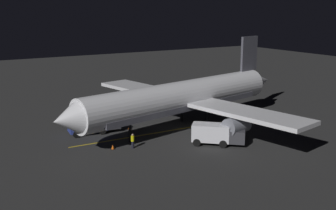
{
  "coord_description": "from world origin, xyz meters",
  "views": [
    {
      "loc": [
        -44.94,
        28.91,
        15.93
      ],
      "look_at": [
        0.0,
        2.0,
        3.5
      ],
      "focal_mm": 44.11,
      "sensor_mm": 36.0,
      "label": 1
    }
  ],
  "objects_px": {
    "airliner": "(184,98)",
    "ground_crew_worker": "(133,141)",
    "traffic_cone_near_left": "(89,121)",
    "baggage_truck": "(92,124)",
    "traffic_cone_under_wing": "(113,147)",
    "traffic_cone_near_right": "(129,128)",
    "catering_truck": "(216,134)"
  },
  "relations": [
    {
      "from": "catering_truck",
      "to": "traffic_cone_under_wing",
      "type": "distance_m",
      "value": 12.2
    },
    {
      "from": "traffic_cone_under_wing",
      "to": "traffic_cone_near_left",
      "type": "bearing_deg",
      "value": -7.85
    },
    {
      "from": "airliner",
      "to": "traffic_cone_near_left",
      "type": "xyz_separation_m",
      "value": [
        8.86,
        10.17,
        -3.91
      ]
    },
    {
      "from": "traffic_cone_near_left",
      "to": "traffic_cone_under_wing",
      "type": "distance_m",
      "value": 12.11
    },
    {
      "from": "baggage_truck",
      "to": "traffic_cone_near_right",
      "type": "xyz_separation_m",
      "value": [
        -0.81,
        -4.92,
        -1.01
      ]
    },
    {
      "from": "traffic_cone_near_left",
      "to": "traffic_cone_under_wing",
      "type": "bearing_deg",
      "value": 172.15
    },
    {
      "from": "baggage_truck",
      "to": "ground_crew_worker",
      "type": "bearing_deg",
      "value": -166.18
    },
    {
      "from": "baggage_truck",
      "to": "traffic_cone_under_wing",
      "type": "relative_size",
      "value": 12.27
    },
    {
      "from": "baggage_truck",
      "to": "traffic_cone_under_wing",
      "type": "xyz_separation_m",
      "value": [
        -7.02,
        0.2,
        -1.01
      ]
    },
    {
      "from": "airliner",
      "to": "traffic_cone_near_left",
      "type": "distance_m",
      "value": 14.05
    },
    {
      "from": "ground_crew_worker",
      "to": "traffic_cone_near_right",
      "type": "height_order",
      "value": "ground_crew_worker"
    },
    {
      "from": "airliner",
      "to": "ground_crew_worker",
      "type": "height_order",
      "value": "airliner"
    },
    {
      "from": "ground_crew_worker",
      "to": "traffic_cone_under_wing",
      "type": "height_order",
      "value": "ground_crew_worker"
    },
    {
      "from": "ground_crew_worker",
      "to": "traffic_cone_near_right",
      "type": "relative_size",
      "value": 3.16
    },
    {
      "from": "airliner",
      "to": "ground_crew_worker",
      "type": "relative_size",
      "value": 21.99
    },
    {
      "from": "baggage_truck",
      "to": "traffic_cone_near_right",
      "type": "bearing_deg",
      "value": -99.38
    },
    {
      "from": "traffic_cone_near_right",
      "to": "traffic_cone_under_wing",
      "type": "relative_size",
      "value": 1.0
    },
    {
      "from": "baggage_truck",
      "to": "traffic_cone_near_left",
      "type": "xyz_separation_m",
      "value": [
        4.98,
        -1.45,
        -1.01
      ]
    },
    {
      "from": "catering_truck",
      "to": "traffic_cone_under_wing",
      "type": "bearing_deg",
      "value": 66.86
    },
    {
      "from": "baggage_truck",
      "to": "ground_crew_worker",
      "type": "relative_size",
      "value": 3.88
    },
    {
      "from": "traffic_cone_near_left",
      "to": "ground_crew_worker",
      "type": "bearing_deg",
      "value": -177.83
    },
    {
      "from": "ground_crew_worker",
      "to": "traffic_cone_under_wing",
      "type": "xyz_separation_m",
      "value": [
        0.87,
        2.14,
        -0.64
      ]
    },
    {
      "from": "airliner",
      "to": "traffic_cone_under_wing",
      "type": "height_order",
      "value": "airliner"
    },
    {
      "from": "traffic_cone_near_left",
      "to": "traffic_cone_near_right",
      "type": "xyz_separation_m",
      "value": [
        -5.79,
        -3.46,
        0.0
      ]
    },
    {
      "from": "baggage_truck",
      "to": "traffic_cone_under_wing",
      "type": "distance_m",
      "value": 7.09
    },
    {
      "from": "airliner",
      "to": "ground_crew_worker",
      "type": "xyz_separation_m",
      "value": [
        -4.01,
        9.68,
        -3.28
      ]
    },
    {
      "from": "ground_crew_worker",
      "to": "traffic_cone_under_wing",
      "type": "relative_size",
      "value": 3.16
    },
    {
      "from": "catering_truck",
      "to": "ground_crew_worker",
      "type": "relative_size",
      "value": 3.44
    },
    {
      "from": "baggage_truck",
      "to": "traffic_cone_near_right",
      "type": "height_order",
      "value": "baggage_truck"
    },
    {
      "from": "traffic_cone_near_right",
      "to": "traffic_cone_near_left",
      "type": "bearing_deg",
      "value": 30.87
    },
    {
      "from": "baggage_truck",
      "to": "traffic_cone_near_right",
      "type": "distance_m",
      "value": 5.08
    },
    {
      "from": "airliner",
      "to": "catering_truck",
      "type": "height_order",
      "value": "airliner"
    }
  ]
}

